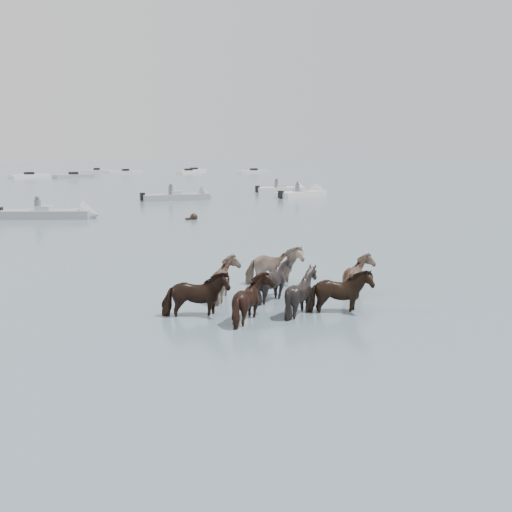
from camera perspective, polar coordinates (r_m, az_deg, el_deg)
ground at (r=14.78m, az=8.52°, el=-4.96°), size 400.00×400.00×0.00m
pony_herd at (r=14.83m, az=2.21°, el=-3.11°), size 6.44×4.71×1.40m
swimming_pony at (r=33.17m, az=-6.19°, el=3.77°), size 0.72×0.44×0.44m
motorboat_b at (r=35.38m, az=-18.75°, el=3.89°), size 5.58×4.54×1.92m
motorboat_c at (r=46.41m, az=-6.96°, el=5.77°), size 5.91×2.85×1.92m
motorboat_d at (r=49.47m, az=5.01°, el=6.09°), size 5.62×2.37×1.92m
motorboat_e at (r=54.60m, az=3.07°, el=6.52°), size 5.08×3.06×1.92m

